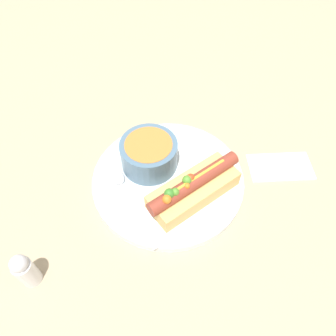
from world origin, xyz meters
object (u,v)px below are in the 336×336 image
object	(u,v)px
soup_bowl	(149,153)
salt_shaker	(25,270)
hot_dog	(193,188)
spoon	(125,190)

from	to	relation	value
soup_bowl	salt_shaker	bearing A→B (deg)	-165.33
salt_shaker	hot_dog	bearing A→B (deg)	-6.80
hot_dog	salt_shaker	world-z (taller)	hot_dog
soup_bowl	spoon	bearing A→B (deg)	-160.30
hot_dog	soup_bowl	bearing A→B (deg)	100.57
spoon	salt_shaker	bearing A→B (deg)	110.92
salt_shaker	spoon	bearing A→B (deg)	12.75
spoon	soup_bowl	bearing A→B (deg)	-62.13
soup_bowl	spoon	world-z (taller)	soup_bowl
spoon	salt_shaker	size ratio (longest dim) A/B	2.34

